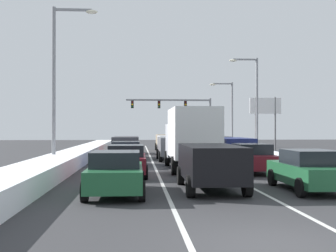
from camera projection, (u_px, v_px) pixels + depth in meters
name	position (u px, v px, depth m)	size (l,w,h in m)	color
ground_plane	(181.00, 165.00, 27.55)	(123.60, 123.60, 0.00)	#333335
lane_stripe_between_right_lane_and_center_lane	(198.00, 160.00, 32.41)	(0.14, 52.29, 0.01)	silver
lane_stripe_between_center_lane_and_left_lane	(152.00, 160.00, 32.17)	(0.14, 52.29, 0.01)	silver
snow_bank_right_shoulder	(268.00, 156.00, 32.78)	(1.80, 52.29, 0.54)	white
snow_bank_left_shoulder	(79.00, 155.00, 31.81)	(2.05, 52.29, 0.79)	white
sedan_green_right_lane_nearest	(309.00, 170.00, 16.12)	(2.00, 4.50, 1.51)	#1E5633
sedan_maroon_right_lane_second	(251.00, 158.00, 22.70)	(2.00, 4.50, 1.51)	maroon
suv_navy_right_lane_third	(233.00, 148.00, 29.09)	(2.16, 4.90, 1.67)	navy
suv_charcoal_right_lane_fourth	(215.00, 144.00, 35.88)	(2.16, 4.90, 1.67)	#38383D
sedan_red_right_lane_fifth	(202.00, 145.00, 41.85)	(2.00, 4.50, 1.51)	maroon
suv_black_center_lane_nearest	(211.00, 163.00, 16.29)	(2.16, 4.90, 1.67)	black
box_truck_center_lane_second	(191.00, 136.00, 24.18)	(2.53, 7.20, 3.36)	#B7BABF
suv_gray_center_lane_third	(173.00, 146.00, 31.60)	(2.16, 4.90, 1.67)	slate
suv_white_center_lane_fourth	(170.00, 143.00, 37.79)	(2.16, 4.90, 1.67)	silver
suv_tan_center_lane_fifth	(166.00, 141.00, 45.15)	(2.16, 4.90, 1.67)	#937F60
sedan_green_left_lane_nearest	(116.00, 173.00, 15.19)	(2.00, 4.50, 1.51)	#1E5633
sedan_maroon_left_lane_second	(126.00, 160.00, 21.09)	(2.00, 4.50, 1.51)	maroon
sedan_navy_left_lane_third	(126.00, 154.00, 26.69)	(2.00, 4.50, 1.51)	navy
suv_charcoal_left_lane_fourth	(126.00, 145.00, 33.76)	(2.16, 4.90, 1.67)	#38383D
sedan_red_left_lane_fifth	(129.00, 145.00, 39.85)	(2.00, 4.50, 1.51)	maroon
traffic_light_gantry	(181.00, 110.00, 56.21)	(10.94, 0.47, 6.20)	slate
street_lamp_right_mid	(253.00, 97.00, 39.97)	(2.66, 0.36, 8.75)	gray
street_lamp_right_far	(229.00, 109.00, 49.44)	(2.66, 0.36, 7.51)	gray
street_lamp_left_mid	(59.00, 73.00, 25.60)	(2.66, 0.36, 9.41)	gray
roadside_sign_right	(265.00, 112.00, 44.30)	(3.20, 0.16, 5.50)	#59595B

